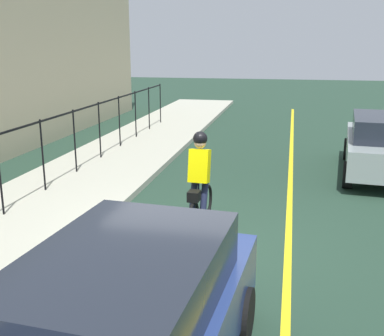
{
  "coord_description": "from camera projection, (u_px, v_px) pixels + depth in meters",
  "views": [
    {
      "loc": [
        -7.51,
        -1.53,
        3.33
      ],
      "look_at": [
        1.21,
        0.3,
        1.0
      ],
      "focal_mm": 44.42,
      "sensor_mm": 36.0,
      "label": 1
    }
  ],
  "objects": [
    {
      "name": "iron_fence",
      "position": [
        21.0,
        147.0,
        9.63
      ],
      "size": [
        21.01,
        0.04,
        1.6
      ],
      "color": "black",
      "rests_on": "sidewalk"
    },
    {
      "name": "parked_sedan_rear",
      "position": [
        120.0,
        335.0,
        4.22
      ],
      "size": [
        4.52,
        2.18,
        1.58
      ],
      "rotation": [
        0.0,
        0.0,
        3.07
      ],
      "color": "navy",
      "rests_on": "ground"
    },
    {
      "name": "lane_line_centre",
      "position": [
        288.0,
        249.0,
        7.94
      ],
      "size": [
        36.0,
        0.12,
        0.01
      ],
      "primitive_type": "cube",
      "color": "yellow",
      "rests_on": "ground"
    },
    {
      "name": "cyclist_lead",
      "position": [
        200.0,
        181.0,
        8.64
      ],
      "size": [
        1.71,
        0.38,
        1.83
      ],
      "rotation": [
        0.0,
        0.0,
        -0.06
      ],
      "color": "black",
      "rests_on": "ground"
    },
    {
      "name": "ground_plane",
      "position": [
        195.0,
        242.0,
        8.26
      ],
      "size": [
        80.0,
        80.0,
        0.0
      ],
      "primitive_type": "plane",
      "color": "#21392B"
    },
    {
      "name": "sidewalk",
      "position": [
        17.0,
        223.0,
        8.91
      ],
      "size": [
        40.0,
        3.2,
        0.15
      ],
      "primitive_type": "cube",
      "color": "#B0AF9C",
      "rests_on": "ground"
    },
    {
      "name": "patrol_sedan",
      "position": [
        384.0,
        144.0,
        12.22
      ],
      "size": [
        4.56,
        2.27,
        1.58
      ],
      "rotation": [
        0.0,
        0.0,
        -0.1
      ],
      "color": "gray",
      "rests_on": "ground"
    }
  ]
}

